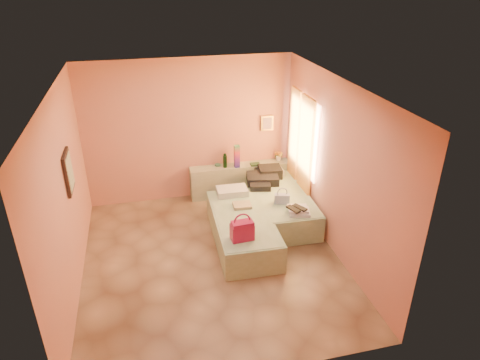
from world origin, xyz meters
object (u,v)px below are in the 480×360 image
object	(u,v)px
bed_left	(242,229)
towel_stack	(299,211)
bed_right	(281,204)
blue_handbag	(282,199)
water_bottle	(225,161)
green_book	(255,164)
flower_vase	(279,155)
magenta_handbag	(242,230)
headboard_ledge	(240,179)

from	to	relation	value
bed_left	towel_stack	bearing A→B (deg)	-6.17
bed_right	blue_handbag	xyz separation A→B (m)	(-0.12, -0.37, 0.33)
bed_right	water_bottle	bearing A→B (deg)	131.60
bed_right	green_book	world-z (taller)	green_book
bed_left	bed_right	distance (m)	1.11
blue_handbag	bed_left	bearing A→B (deg)	-143.42
flower_vase	blue_handbag	xyz separation A→B (m)	(-0.42, -1.48, -0.18)
towel_stack	bed_right	bearing A→B (deg)	93.91
magenta_handbag	blue_handbag	xyz separation A→B (m)	(0.95, 0.92, -0.08)
bed_right	blue_handbag	size ratio (longest dim) A/B	7.58
headboard_ledge	water_bottle	xyz separation A→B (m)	(-0.32, -0.04, 0.46)
bed_right	towel_stack	distance (m)	0.84
green_book	bed_right	bearing A→B (deg)	-73.48
water_bottle	towel_stack	bearing A→B (deg)	-63.40
bed_right	towel_stack	size ratio (longest dim) A/B	5.71
headboard_ledge	blue_handbag	bearing A→B (deg)	-74.16
water_bottle	magenta_handbag	size ratio (longest dim) A/B	0.81
flower_vase	bed_left	bearing A→B (deg)	-124.44
flower_vase	towel_stack	xyz separation A→B (m)	(-0.24, -1.88, -0.22)
water_bottle	magenta_handbag	xyz separation A→B (m)	(-0.22, -2.32, -0.13)
bed_left	green_book	xyz separation A→B (m)	(0.66, 1.62, 0.42)
blue_handbag	water_bottle	bearing A→B (deg)	135.15
bed_left	flower_vase	distance (m)	2.18
blue_handbag	towel_stack	distance (m)	0.44
towel_stack	green_book	bearing A→B (deg)	99.34
bed_right	magenta_handbag	distance (m)	1.73
flower_vase	magenta_handbag	size ratio (longest dim) A/B	0.68
green_book	bed_left	bearing A→B (deg)	-109.23
water_bottle	blue_handbag	world-z (taller)	water_bottle
bed_right	blue_handbag	bearing A→B (deg)	-105.78
flower_vase	towel_stack	bearing A→B (deg)	-97.39
water_bottle	magenta_handbag	distance (m)	2.33
bed_left	headboard_ledge	bearing A→B (deg)	79.47
flower_vase	magenta_handbag	bearing A→B (deg)	-119.62
bed_right	green_book	bearing A→B (deg)	105.44
headboard_ledge	flower_vase	xyz separation A→B (m)	(0.82, 0.05, 0.44)
magenta_handbag	blue_handbag	bearing A→B (deg)	40.11
bed_left	flower_vase	size ratio (longest dim) A/B	8.61
bed_left	water_bottle	distance (m)	1.75
bed_left	magenta_handbag	world-z (taller)	magenta_handbag
water_bottle	flower_vase	xyz separation A→B (m)	(1.14, 0.08, -0.02)
bed_left	towel_stack	world-z (taller)	towel_stack
headboard_ledge	green_book	xyz separation A→B (m)	(0.29, -0.08, 0.34)
blue_handbag	headboard_ledge	bearing A→B (deg)	123.40
green_book	flower_vase	size ratio (longest dim) A/B	0.83
green_book	flower_vase	distance (m)	0.56
flower_vase	water_bottle	bearing A→B (deg)	-175.92
headboard_ledge	flower_vase	distance (m)	0.93
flower_vase	magenta_handbag	distance (m)	2.76
headboard_ledge	bed_left	xyz separation A→B (m)	(-0.38, -1.70, -0.08)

